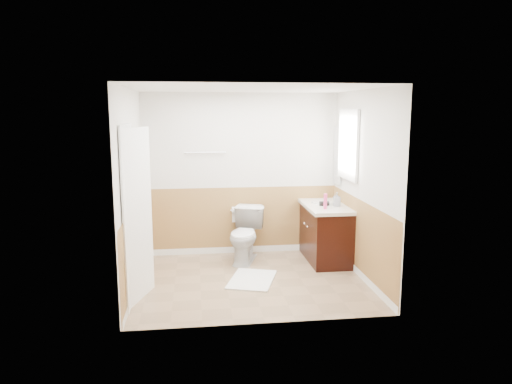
{
  "coord_description": "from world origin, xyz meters",
  "views": [
    {
      "loc": [
        -0.71,
        -6.01,
        2.23
      ],
      "look_at": [
        0.1,
        0.25,
        1.15
      ],
      "focal_mm": 33.53,
      "sensor_mm": 36.0,
      "label": 1
    }
  ],
  "objects": [
    {
      "name": "wainscot_front",
      "position": [
        0.0,
        -1.29,
        0.5
      ],
      "size": [
        3.0,
        0.0,
        3.0
      ],
      "primitive_type": "plane",
      "rotation": [
        -1.57,
        0.0,
        0.0
      ],
      "color": "#9E753F",
      "rests_on": "floor"
    },
    {
      "name": "bath_mat",
      "position": [
        0.02,
        0.01,
        0.01
      ],
      "size": [
        0.77,
        0.93,
        0.02
      ],
      "primitive_type": "cube",
      "rotation": [
        0.0,
        0.0,
        -0.32
      ],
      "color": "white",
      "rests_on": "floor"
    },
    {
      "name": "lotion_bottle",
      "position": [
        1.11,
        0.44,
        0.96
      ],
      "size": [
        0.05,
        0.05,
        0.22
      ],
      "primitive_type": "cylinder",
      "color": "#EB3D80",
      "rests_on": "countertop"
    },
    {
      "name": "tp_sheet",
      "position": [
        -0.1,
        1.23,
        0.59
      ],
      "size": [
        0.1,
        0.01,
        0.16
      ],
      "primitive_type": "cube",
      "color": "white",
      "rests_on": "tp_roll"
    },
    {
      "name": "soap_dispenser",
      "position": [
        1.33,
        0.61,
        0.95
      ],
      "size": [
        0.1,
        0.1,
        0.21
      ],
      "primitive_type": "imported",
      "rotation": [
        0.0,
        0.0,
        -0.09
      ],
      "color": "gray",
      "rests_on": "countertop"
    },
    {
      "name": "door_knob",
      "position": [
        -1.34,
        -0.12,
        0.95
      ],
      "size": [
        0.06,
        0.06,
        0.06
      ],
      "primitive_type": "sphere",
      "color": "silver",
      "rests_on": "door"
    },
    {
      "name": "wainscot_left",
      "position": [
        -1.49,
        0.0,
        0.5
      ],
      "size": [
        0.0,
        2.6,
        2.6
      ],
      "primitive_type": "plane",
      "rotation": [
        1.57,
        0.0,
        1.57
      ],
      "color": "#9E753F",
      "rests_on": "floor"
    },
    {
      "name": "door",
      "position": [
        -1.4,
        -0.45,
        1.02
      ],
      "size": [
        0.29,
        0.78,
        2.04
      ],
      "primitive_type": "cube",
      "rotation": [
        0.0,
        0.0,
        -0.31
      ],
      "color": "white",
      "rests_on": "wall_left"
    },
    {
      "name": "hair_dryer_body",
      "position": [
        1.16,
        0.67,
        0.89
      ],
      "size": [
        0.14,
        0.07,
        0.07
      ],
      "primitive_type": "cylinder",
      "rotation": [
        0.0,
        1.57,
        0.0
      ],
      "color": "black",
      "rests_on": "countertop"
    },
    {
      "name": "vanity_knob_left",
      "position": [
        0.91,
        0.64,
        0.55
      ],
      "size": [
        0.03,
        0.03,
        0.03
      ],
      "primitive_type": "sphere",
      "color": "silver",
      "rests_on": "vanity_cabinet"
    },
    {
      "name": "door_frame",
      "position": [
        -1.48,
        -0.45,
        1.03
      ],
      "size": [
        0.02,
        0.92,
        2.1
      ],
      "primitive_type": "cube",
      "color": "white",
      "rests_on": "wall_left"
    },
    {
      "name": "tp_holder_bar",
      "position": [
        -0.1,
        1.23,
        0.7
      ],
      "size": [
        0.14,
        0.02,
        0.02
      ],
      "primitive_type": "cylinder",
      "rotation": [
        0.0,
        1.57,
        0.0
      ],
      "color": "silver",
      "rests_on": "wall_back"
    },
    {
      "name": "sink_basin",
      "position": [
        1.21,
        0.89,
        0.86
      ],
      "size": [
        0.36,
        0.36,
        0.02
      ],
      "primitive_type": "cylinder",
      "color": "white",
      "rests_on": "countertop"
    },
    {
      "name": "hair_dryer_handle",
      "position": [
        1.13,
        0.65,
        0.86
      ],
      "size": [
        0.03,
        0.03,
        0.07
      ],
      "primitive_type": "cylinder",
      "color": "black",
      "rests_on": "countertop"
    },
    {
      "name": "toilet",
      "position": [
        0.02,
        0.84,
        0.4
      ],
      "size": [
        0.67,
        0.88,
        0.8
      ],
      "primitive_type": "imported",
      "rotation": [
        0.0,
        0.0,
        -0.32
      ],
      "color": "silver",
      "rests_on": "floor"
    },
    {
      "name": "wall_back",
      "position": [
        0.0,
        1.3,
        1.25
      ],
      "size": [
        3.0,
        0.0,
        3.0
      ],
      "primitive_type": "plane",
      "rotation": [
        1.57,
        0.0,
        0.0
      ],
      "color": "silver",
      "rests_on": "floor"
    },
    {
      "name": "faucet",
      "position": [
        1.39,
        0.89,
        0.92
      ],
      "size": [
        0.02,
        0.02,
        0.14
      ],
      "primitive_type": "cylinder",
      "color": "#B8B9BF",
      "rests_on": "countertop"
    },
    {
      "name": "wall_front",
      "position": [
        0.0,
        -1.3,
        1.25
      ],
      "size": [
        3.0,
        0.0,
        3.0
      ],
      "primitive_type": "plane",
      "rotation": [
        -1.57,
        0.0,
        0.0
      ],
      "color": "silver",
      "rests_on": "floor"
    },
    {
      "name": "ceiling",
      "position": [
        0.0,
        0.0,
        2.5
      ],
      "size": [
        3.0,
        3.0,
        0.0
      ],
      "primitive_type": "plane",
      "rotation": [
        3.14,
        0.0,
        0.0
      ],
      "color": "white",
      "rests_on": "floor"
    },
    {
      "name": "floor",
      "position": [
        0.0,
        0.0,
        0.0
      ],
      "size": [
        3.0,
        3.0,
        0.0
      ],
      "primitive_type": "plane",
      "color": "#8C7051",
      "rests_on": "ground"
    },
    {
      "name": "window_glass",
      "position": [
        1.49,
        0.59,
        1.75
      ],
      "size": [
        0.01,
        0.7,
        0.9
      ],
      "primitive_type": "cube",
      "color": "white",
      "rests_on": "wall_right"
    },
    {
      "name": "tp_roll",
      "position": [
        -0.1,
        1.23,
        0.7
      ],
      "size": [
        0.1,
        0.11,
        0.11
      ],
      "primitive_type": "cylinder",
      "rotation": [
        0.0,
        1.57,
        0.0
      ],
      "color": "white",
      "rests_on": "tp_holder_bar"
    },
    {
      "name": "vanity_cabinet",
      "position": [
        1.21,
        0.74,
        0.4
      ],
      "size": [
        0.55,
        1.1,
        0.8
      ],
      "primitive_type": "cube",
      "color": "black",
      "rests_on": "floor"
    },
    {
      "name": "countertop",
      "position": [
        1.2,
        0.74,
        0.83
      ],
      "size": [
        0.6,
        1.15,
        0.05
      ],
      "primitive_type": "cube",
      "color": "beige",
      "rests_on": "vanity_cabinet"
    },
    {
      "name": "towel_bar",
      "position": [
        -0.55,
        1.25,
        1.6
      ],
      "size": [
        0.62,
        0.02,
        0.02
      ],
      "primitive_type": "cylinder",
      "rotation": [
        0.0,
        1.57,
        0.0
      ],
      "color": "silver",
      "rests_on": "wall_back"
    },
    {
      "name": "wall_right",
      "position": [
        1.5,
        0.0,
        1.25
      ],
      "size": [
        0.0,
        3.0,
        3.0
      ],
      "primitive_type": "plane",
      "rotation": [
        1.57,
        0.0,
        -1.57
      ],
      "color": "silver",
      "rests_on": "floor"
    },
    {
      "name": "mirror_panel",
      "position": [
        1.48,
        1.1,
        1.55
      ],
      "size": [
        0.02,
        0.35,
        0.9
      ],
      "primitive_type": "cube",
      "color": "silver",
      "rests_on": "wall_right"
    },
    {
      "name": "vanity_knob_right",
      "position": [
        0.91,
        0.84,
        0.55
      ],
      "size": [
        0.03,
        0.03,
        0.03
      ],
      "primitive_type": "sphere",
      "color": "silver",
      "rests_on": "vanity_cabinet"
    },
    {
      "name": "window_frame",
      "position": [
        1.47,
        0.59,
        1.75
      ],
      "size": [
        0.04,
        0.8,
        1.0
      ],
      "primitive_type": "cube",
      "color": "white",
      "rests_on": "wall_right"
    },
    {
      "name": "wainscot_right",
      "position": [
        1.49,
        0.0,
        0.5
      ],
      "size": [
        0.0,
        2.6,
        2.6
      ],
      "primitive_type": "plane",
      "rotation": [
        1.57,
        0.0,
        -1.57
      ],
      "color": "#9E753F",
      "rests_on": "floor"
    },
    {
      "name": "wall_left",
      "position": [
        -1.5,
        0.0,
        1.25
      ],
      "size": [
        0.0,
        3.0,
        3.0
      ],
      "primitive_type": "plane",
      "rotation": [
        1.57,
        0.0,
        1.57
      ],
      "color": "silver",
      "rests_on": "floor"
    },
    {
      "name": "wainscot_back",
      "position": [
        0.0,
        1.29,
        0.5
      ],
      "size": [
        3.0,
        0.0,
        3.0
      ],
      "primitive_type": "plane",
      "rotation": [
        1.57,
        0.0,
        0.0
      ],
      "color": "#9E753F",
      "rests_on": "floor"
    }
  ]
}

